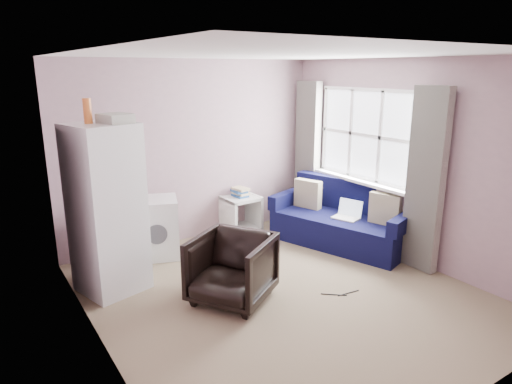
% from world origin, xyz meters
% --- Properties ---
extents(room, '(3.84, 4.24, 2.54)m').
position_xyz_m(room, '(0.02, 0.01, 1.25)').
color(room, '#7C6951').
rests_on(room, ground).
extents(armchair, '(1.01, 1.03, 0.79)m').
position_xyz_m(armchair, '(-0.53, 0.17, 0.39)').
color(armchair, black).
rests_on(armchair, ground).
extents(fridge, '(0.78, 0.77, 2.08)m').
position_xyz_m(fridge, '(-1.50, 1.13, 0.93)').
color(fridge, silver).
rests_on(fridge, ground).
extents(washing_machine, '(0.70, 0.70, 0.77)m').
position_xyz_m(washing_machine, '(-0.74, 1.74, 0.40)').
color(washing_machine, silver).
rests_on(washing_machine, ground).
extents(side_table, '(0.52, 0.52, 0.68)m').
position_xyz_m(side_table, '(0.62, 1.91, 0.32)').
color(side_table, silver).
rests_on(side_table, ground).
extents(sofa, '(1.42, 2.09, 0.86)m').
position_xyz_m(sofa, '(1.61, 0.75, 0.31)').
color(sofa, '#0B0C33').
rests_on(sofa, ground).
extents(window_dressing, '(0.17, 2.62, 2.18)m').
position_xyz_m(window_dressing, '(1.78, 0.70, 1.11)').
color(window_dressing, white).
rests_on(window_dressing, ground).
extents(floor_cables, '(0.41, 0.19, 0.01)m').
position_xyz_m(floor_cables, '(0.52, -0.38, 0.01)').
color(floor_cables, black).
rests_on(floor_cables, ground).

